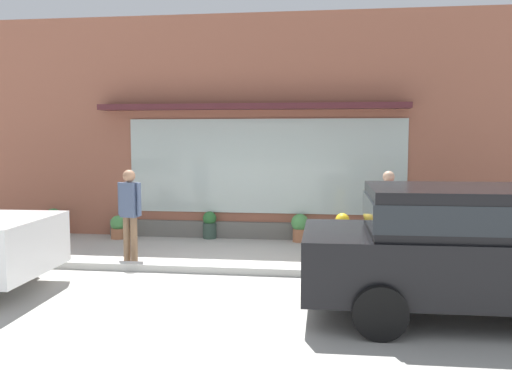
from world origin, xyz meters
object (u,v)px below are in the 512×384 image
at_px(potted_plant_window_right, 415,219).
at_px(potted_plant_window_left, 300,227).
at_px(potted_plant_by_entrance, 210,225).
at_px(potted_plant_doorstep, 118,227).
at_px(pedestrian_with_handbag, 387,208).
at_px(parked_car_black, 485,245).
at_px(pedestrian_passerby, 130,209).
at_px(potted_plant_corner_tall, 54,221).
at_px(fire_hydrant, 342,239).

xyz_separation_m(potted_plant_window_right, potted_plant_window_left, (-2.30, 0.30, -0.25)).
xyz_separation_m(potted_plant_by_entrance, potted_plant_doorstep, (-1.96, -0.31, -0.04)).
height_order(pedestrian_with_handbag, potted_plant_by_entrance, pedestrian_with_handbag).
xyz_separation_m(potted_plant_by_entrance, potted_plant_window_left, (1.96, -0.12, 0.02)).
bearing_deg(parked_car_black, pedestrian_passerby, 155.27).
bearing_deg(pedestrian_with_handbag, pedestrian_passerby, 67.42).
height_order(parked_car_black, potted_plant_corner_tall, parked_car_black).
bearing_deg(potted_plant_doorstep, potted_plant_window_right, -1.06).
bearing_deg(potted_plant_window_right, fire_hydrant, -130.86).
bearing_deg(potted_plant_by_entrance, pedestrian_with_handbag, -22.35).
relative_size(fire_hydrant, potted_plant_window_left, 1.50).
relative_size(fire_hydrant, pedestrian_with_handbag, 0.56).
bearing_deg(potted_plant_doorstep, fire_hydrant, -20.59).
bearing_deg(pedestrian_with_handbag, fire_hydrant, 91.85).
relative_size(pedestrian_with_handbag, potted_plant_window_left, 2.69).
bearing_deg(potted_plant_corner_tall, potted_plant_doorstep, -2.19).
distance_m(fire_hydrant, potted_plant_window_right, 2.22).
relative_size(parked_car_black, potted_plant_doorstep, 9.04).
height_order(parked_car_black, potted_plant_window_right, parked_car_black).
height_order(potted_plant_corner_tall, potted_plant_by_entrance, potted_plant_corner_tall).
bearing_deg(potted_plant_corner_tall, potted_plant_window_left, 1.33).
distance_m(parked_car_black, potted_plant_by_entrance, 6.63).
distance_m(fire_hydrant, potted_plant_corner_tall, 6.55).
relative_size(fire_hydrant, potted_plant_by_entrance, 1.51).
distance_m(parked_car_black, potted_plant_doorstep, 7.90).
bearing_deg(pedestrian_passerby, fire_hydrant, 19.14).
height_order(pedestrian_with_handbag, parked_car_black, parked_car_black).
height_order(fire_hydrant, pedestrian_with_handbag, pedestrian_with_handbag).
bearing_deg(fire_hydrant, potted_plant_window_left, 113.34).
height_order(potted_plant_window_right, potted_plant_by_entrance, potted_plant_window_right).
bearing_deg(fire_hydrant, potted_plant_corner_tall, 163.59).
distance_m(potted_plant_window_right, potted_plant_by_entrance, 4.30).
bearing_deg(potted_plant_window_left, potted_plant_doorstep, -177.31).
bearing_deg(potted_plant_doorstep, pedestrian_passerby, -63.44).
xyz_separation_m(pedestrian_passerby, potted_plant_by_entrance, (0.86, 2.50, -0.65)).
height_order(fire_hydrant, potted_plant_window_left, fire_hydrant).
bearing_deg(parked_car_black, potted_plant_by_entrance, 131.78).
height_order(fire_hydrant, potted_plant_corner_tall, fire_hydrant).
bearing_deg(parked_car_black, potted_plant_window_left, 117.09).
xyz_separation_m(pedestrian_passerby, potted_plant_window_left, (2.82, 2.37, -0.63)).
bearing_deg(potted_plant_window_left, pedestrian_with_handbag, -39.51).
bearing_deg(potted_plant_window_left, pedestrian_passerby, -139.95).
height_order(pedestrian_passerby, potted_plant_by_entrance, pedestrian_passerby).
relative_size(pedestrian_passerby, parked_car_black, 0.36).
bearing_deg(potted_plant_doorstep, pedestrian_with_handbag, -11.98).
bearing_deg(potted_plant_window_left, parked_car_black, -61.83).
relative_size(potted_plant_by_entrance, potted_plant_doorstep, 1.17).
xyz_separation_m(potted_plant_window_right, potted_plant_doorstep, (-6.22, 0.12, -0.31)).
bearing_deg(potted_plant_corner_tall, parked_car_black, -29.98).
relative_size(pedestrian_passerby, potted_plant_corner_tall, 2.61).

